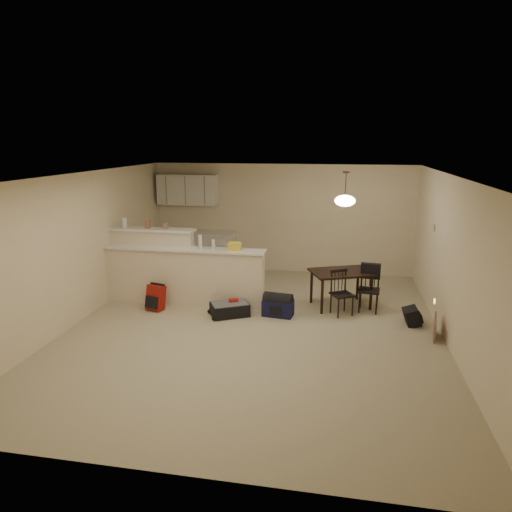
% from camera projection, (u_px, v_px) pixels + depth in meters
% --- Properties ---
extents(room, '(7.00, 7.02, 2.50)m').
position_uv_depth(room, '(254.00, 255.00, 7.25)').
color(room, '#B7AC8D').
rests_on(room, ground).
extents(breakfast_bar, '(3.08, 0.58, 1.39)m').
position_uv_depth(breakfast_bar, '(173.00, 271.00, 8.65)').
color(breakfast_bar, beige).
rests_on(breakfast_bar, ground).
extents(upper_cabinets, '(1.40, 0.34, 0.70)m').
position_uv_depth(upper_cabinets, '(188.00, 190.00, 10.64)').
color(upper_cabinets, white).
rests_on(upper_cabinets, room).
extents(kitchen_counter, '(1.80, 0.60, 0.90)m').
position_uv_depth(kitchen_counter, '(196.00, 251.00, 10.84)').
color(kitchen_counter, white).
rests_on(kitchen_counter, ground).
extents(thermostat, '(0.02, 0.12, 0.12)m').
position_uv_depth(thermostat, '(434.00, 228.00, 8.15)').
color(thermostat, beige).
rests_on(thermostat, room).
extents(jar, '(0.10, 0.10, 0.20)m').
position_uv_depth(jar, '(125.00, 222.00, 8.74)').
color(jar, silver).
rests_on(jar, breakfast_bar).
extents(cereal_box, '(0.10, 0.07, 0.16)m').
position_uv_depth(cereal_box, '(147.00, 224.00, 8.66)').
color(cereal_box, '#8E6249').
rests_on(cereal_box, breakfast_bar).
extents(small_box, '(0.08, 0.06, 0.12)m').
position_uv_depth(small_box, '(165.00, 226.00, 8.60)').
color(small_box, '#8E6249').
rests_on(small_box, breakfast_bar).
extents(bottle_a, '(0.07, 0.07, 0.26)m').
position_uv_depth(bottle_a, '(200.00, 242.00, 8.32)').
color(bottle_a, silver).
rests_on(bottle_a, breakfast_bar).
extents(bottle_b, '(0.06, 0.06, 0.18)m').
position_uv_depth(bottle_b, '(213.00, 244.00, 8.29)').
color(bottle_b, silver).
rests_on(bottle_b, breakfast_bar).
extents(bag_lump, '(0.22, 0.18, 0.14)m').
position_uv_depth(bag_lump, '(235.00, 246.00, 8.22)').
color(bag_lump, '#8E6249').
rests_on(bag_lump, breakfast_bar).
extents(dining_table, '(1.28, 1.09, 0.68)m').
position_uv_depth(dining_table, '(341.00, 276.00, 8.40)').
color(dining_table, black).
rests_on(dining_table, ground).
extents(pendant_lamp, '(0.36, 0.36, 0.62)m').
position_uv_depth(pendant_lamp, '(345.00, 200.00, 8.06)').
color(pendant_lamp, brown).
rests_on(pendant_lamp, room).
extents(dining_chair_near, '(0.47, 0.47, 0.80)m').
position_uv_depth(dining_chair_near, '(342.00, 293.00, 8.03)').
color(dining_chair_near, black).
rests_on(dining_chair_near, ground).
extents(dining_chair_far, '(0.41, 0.39, 0.84)m').
position_uv_depth(dining_chair_far, '(369.00, 289.00, 8.20)').
color(dining_chair_far, black).
rests_on(dining_chair_far, ground).
extents(suitcase, '(0.77, 0.68, 0.22)m').
position_uv_depth(suitcase, '(230.00, 309.00, 8.08)').
color(suitcase, black).
rests_on(suitcase, ground).
extents(red_backpack, '(0.35, 0.27, 0.46)m').
position_uv_depth(red_backpack, '(156.00, 298.00, 8.33)').
color(red_backpack, '#9F1912').
rests_on(red_backpack, ground).
extents(navy_duffel, '(0.56, 0.36, 0.29)m').
position_uv_depth(navy_duffel, '(278.00, 308.00, 8.05)').
color(navy_duffel, '#13143D').
rests_on(navy_duffel, ground).
extents(black_daypack, '(0.24, 0.33, 0.29)m').
position_uv_depth(black_daypack, '(412.00, 317.00, 7.66)').
color(black_daypack, black).
rests_on(black_daypack, ground).
extents(cardboard_sheet, '(0.10, 0.45, 0.35)m').
position_uv_depth(cardboard_sheet, '(435.00, 328.00, 7.11)').
color(cardboard_sheet, '#8E6249').
rests_on(cardboard_sheet, ground).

